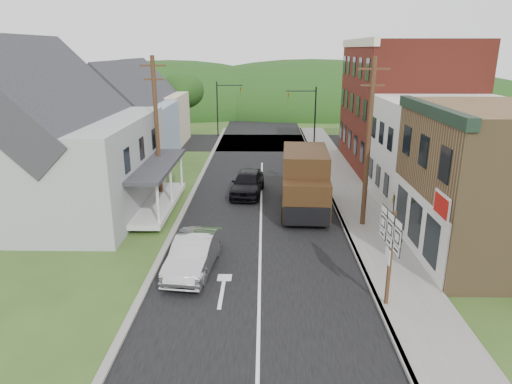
{
  "coord_description": "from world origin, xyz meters",
  "views": [
    {
      "loc": [
        0.15,
        -20.03,
        9.34
      ],
      "look_at": [
        -0.25,
        2.7,
        2.2
      ],
      "focal_mm": 32.0,
      "sensor_mm": 36.0,
      "label": 1
    }
  ],
  "objects_px": {
    "silver_sedan": "(194,254)",
    "warning_sign": "(393,208)",
    "delivery_van": "(305,182)",
    "route_sign_cluster": "(390,245)",
    "dark_sedan": "(248,183)"
  },
  "relations": [
    {
      "from": "warning_sign",
      "to": "delivery_van",
      "type": "bearing_deg",
      "value": 159.88
    },
    {
      "from": "silver_sedan",
      "to": "route_sign_cluster",
      "type": "xyz_separation_m",
      "value": [
        7.63,
        -2.87,
        1.77
      ]
    },
    {
      "from": "route_sign_cluster",
      "to": "dark_sedan",
      "type": "bearing_deg",
      "value": 108.0
    },
    {
      "from": "route_sign_cluster",
      "to": "warning_sign",
      "type": "relative_size",
      "value": 1.63
    },
    {
      "from": "silver_sedan",
      "to": "warning_sign",
      "type": "bearing_deg",
      "value": 28.5
    },
    {
      "from": "delivery_van",
      "to": "route_sign_cluster",
      "type": "bearing_deg",
      "value": -75.92
    },
    {
      "from": "route_sign_cluster",
      "to": "warning_sign",
      "type": "bearing_deg",
      "value": 69.17
    },
    {
      "from": "dark_sedan",
      "to": "route_sign_cluster",
      "type": "bearing_deg",
      "value": -62.48
    },
    {
      "from": "route_sign_cluster",
      "to": "warning_sign",
      "type": "xyz_separation_m",
      "value": [
        2.03,
        6.82,
        -0.95
      ]
    },
    {
      "from": "delivery_van",
      "to": "warning_sign",
      "type": "bearing_deg",
      "value": -40.5
    },
    {
      "from": "silver_sedan",
      "to": "delivery_van",
      "type": "bearing_deg",
      "value": 61.4
    },
    {
      "from": "delivery_van",
      "to": "silver_sedan",
      "type": "bearing_deg",
      "value": -122.0
    },
    {
      "from": "delivery_van",
      "to": "warning_sign",
      "type": "xyz_separation_m",
      "value": [
        4.17,
        -3.94,
        -0.23
      ]
    },
    {
      "from": "silver_sedan",
      "to": "delivery_van",
      "type": "height_order",
      "value": "delivery_van"
    },
    {
      "from": "delivery_van",
      "to": "route_sign_cluster",
      "type": "relative_size",
      "value": 1.78
    }
  ]
}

